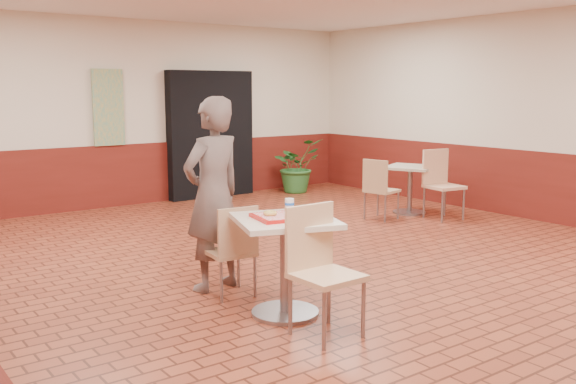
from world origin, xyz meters
TOP-DOWN VIEW (x-y plane):
  - room_shell at (0.00, 0.00)m, footprint 8.01×10.01m
  - wainscot_band at (0.00, 0.00)m, footprint 8.00×10.00m
  - corridor_doorway at (1.20, 4.88)m, footprint 1.60×0.22m
  - promo_poster at (-0.60, 4.94)m, footprint 0.50×0.03m
  - main_table at (-1.30, -0.73)m, footprint 0.79×0.79m
  - chair_main_front at (-1.33, -1.23)m, footprint 0.47×0.47m
  - chair_main_back at (-1.41, -0.08)m, footprint 0.43×0.43m
  - customer at (-1.42, 0.24)m, footprint 0.74×0.56m
  - serving_tray at (-1.30, -0.73)m, footprint 0.50×0.39m
  - ring_donut at (-1.42, -0.69)m, footprint 0.12×0.12m
  - long_john_donut at (-1.26, -0.81)m, footprint 0.16×0.10m
  - paper_cup at (-1.16, -0.60)m, footprint 0.08×0.08m
  - second_table at (2.89, 1.74)m, footprint 0.69×0.69m
  - chair_second_left at (2.14, 1.66)m, footprint 0.49×0.49m
  - chair_second_front at (2.97, 1.23)m, footprint 0.53×0.53m
  - potted_plant at (2.72, 4.40)m, footprint 0.97×0.87m

SIDE VIEW (x-z plane):
  - chair_main_back at x=-1.41m, z-range 0.05..0.90m
  - second_table at x=2.89m, z-range 0.13..0.86m
  - potted_plant at x=2.72m, z-range 0.00..0.99m
  - chair_second_left at x=2.14m, z-range 0.05..0.94m
  - wainscot_band at x=0.00m, z-range 0.00..1.00m
  - chair_main_front at x=-1.33m, z-range 0.06..1.06m
  - main_table at x=-1.30m, z-range 0.14..0.98m
  - chair_second_front at x=2.97m, z-range 0.06..1.07m
  - serving_tray at x=-1.30m, z-range 0.83..0.87m
  - ring_donut at x=-1.42m, z-range 0.87..0.90m
  - long_john_donut at x=-1.26m, z-range 0.86..0.91m
  - customer at x=-1.42m, z-range 0.00..1.83m
  - paper_cup at x=-1.16m, z-range 0.87..0.97m
  - corridor_doorway at x=1.20m, z-range 0.00..2.20m
  - room_shell at x=0.00m, z-range 0.00..3.00m
  - promo_poster at x=-0.60m, z-range 1.00..2.20m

